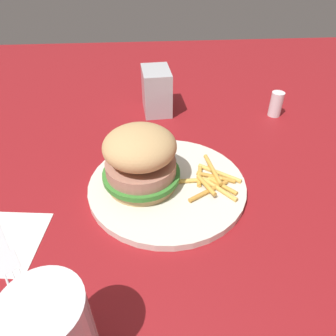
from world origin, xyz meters
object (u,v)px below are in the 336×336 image
(sandwich, at_px, (141,159))
(napkin_dispenser, at_px, (157,91))
(fries_pile, at_px, (212,180))
(plate, at_px, (168,185))
(napkin, at_px, (1,242))
(fork, at_px, (1,241))
(salt_shaker, at_px, (277,104))

(sandwich, bearing_deg, napkin_dispenser, -7.79)
(sandwich, distance_m, fries_pile, 0.12)
(sandwich, bearing_deg, fries_pile, -93.41)
(plate, height_order, napkin, plate)
(plate, distance_m, fries_pile, 0.07)
(fries_pile, height_order, napkin_dispenser, napkin_dispenser)
(fork, xyz_separation_m, napkin_dispenser, (0.37, -0.23, 0.05))
(sandwich, bearing_deg, napkin, 116.07)
(napkin, bearing_deg, fork, -148.50)
(napkin_dispenser, bearing_deg, plate, 176.68)
(napkin, bearing_deg, napkin_dispenser, -32.26)
(napkin, bearing_deg, plate, -68.45)
(napkin, height_order, napkin_dispenser, napkin_dispenser)
(plate, relative_size, sandwich, 2.07)
(fork, height_order, napkin_dispenser, napkin_dispenser)
(plate, xyz_separation_m, salt_shaker, (0.23, -0.26, 0.02))
(sandwich, xyz_separation_m, fork, (-0.10, 0.19, -0.06))
(sandwich, xyz_separation_m, napkin_dispenser, (0.27, -0.04, -0.01))
(plate, distance_m, napkin, 0.25)
(plate, relative_size, salt_shaker, 4.64)
(fries_pile, distance_m, napkin, 0.32)
(plate, xyz_separation_m, fries_pile, (-0.00, -0.07, 0.01))
(sandwich, distance_m, napkin, 0.23)
(plate, relative_size, fries_pile, 2.25)
(napkin, distance_m, napkin_dispenser, 0.44)
(sandwich, height_order, salt_shaker, sandwich)
(plate, bearing_deg, napkin, 111.55)
(napkin_dispenser, bearing_deg, sandwich, 168.18)
(fork, bearing_deg, sandwich, -63.52)
(fries_pile, bearing_deg, sandwich, 86.59)
(fries_pile, relative_size, napkin_dispenser, 1.17)
(sandwich, bearing_deg, plate, -93.22)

